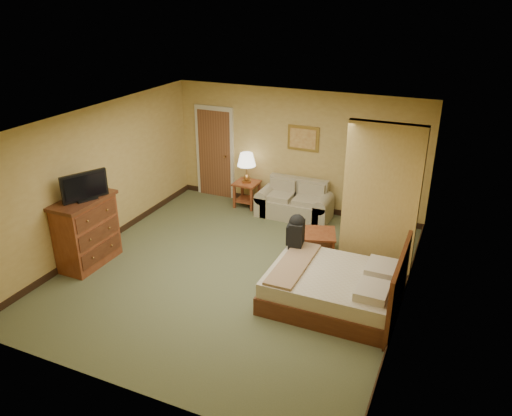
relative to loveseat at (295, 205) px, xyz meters
The scene contains 17 objects.
floor 2.58m from the loveseat, 93.07° to the right, with size 6.00×6.00×0.00m, color #555B3B.
ceiling 3.48m from the loveseat, 93.07° to the right, with size 6.00×6.00×0.00m, color white.
back_wall 1.14m from the loveseat, 107.72° to the left, with size 5.50×0.02×2.60m, color tan.
left_wall 4.00m from the loveseat, 138.35° to the right, with size 0.02×6.00×2.60m, color tan.
right_wall 3.81m from the loveseat, 44.52° to the right, with size 0.02×6.00×2.60m, color tan.
partition 2.80m from the loveseat, 39.24° to the right, with size 1.20×0.15×2.60m, color tan.
door 2.26m from the loveseat, 169.25° to the left, with size 0.94×0.16×2.10m.
baseboard 0.49m from the loveseat, 108.11° to the left, with size 5.50×0.02×0.12m, color black.
loveseat is the anchor object (origin of this frame).
side_table 1.16m from the loveseat, behind, with size 0.52×0.52×0.57m.
table_lamp 1.41m from the loveseat, behind, with size 0.40×0.40×0.66m.
coffee_table 1.64m from the loveseat, 55.52° to the right, with size 0.79×0.79×0.40m.
wall_picture 1.40m from the loveseat, 90.00° to the left, with size 0.67×0.04×0.52m.
dresser 4.24m from the loveseat, 128.17° to the right, with size 0.60×1.15×1.23m.
tv 4.33m from the loveseat, 127.09° to the right, with size 0.39×0.73×0.48m.
bed 3.28m from the loveseat, 59.10° to the right, with size 1.96×1.65×1.07m.
backpack 2.42m from the loveseat, 69.84° to the right, with size 0.27×0.36×0.57m.
Camera 1 is at (3.29, -6.62, 4.42)m, focal length 35.00 mm.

